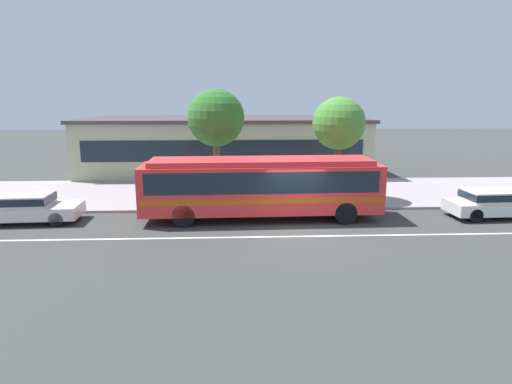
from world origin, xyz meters
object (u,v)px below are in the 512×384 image
(pedestrian_waiting_near_sign, at_px, (233,188))
(bus_stop_sign, at_px, (339,175))
(transit_bus, at_px, (261,184))
(sedan_far_ahead, at_px, (495,202))
(street_tree_mid_block, at_px, (339,124))
(pedestrian_walking_along_curb, at_px, (258,182))
(sedan_behind_bus, at_px, (24,207))
(street_tree_near_stop, at_px, (216,118))

(pedestrian_waiting_near_sign, bearing_deg, bus_stop_sign, 1.88)
(transit_bus, bearing_deg, bus_stop_sign, 26.36)
(sedan_far_ahead, height_order, street_tree_mid_block, street_tree_mid_block)
(sedan_far_ahead, bearing_deg, pedestrian_walking_along_curb, 162.60)
(street_tree_mid_block, bearing_deg, pedestrian_waiting_near_sign, -163.64)
(pedestrian_waiting_near_sign, bearing_deg, transit_bus, -54.19)
(sedan_behind_bus, height_order, bus_stop_sign, bus_stop_sign)
(bus_stop_sign, xyz_separation_m, street_tree_near_stop, (-6.20, 1.90, 2.74))
(sedan_behind_bus, distance_m, street_tree_near_stop, 10.04)
(sedan_behind_bus, xyz_separation_m, pedestrian_waiting_near_sign, (9.31, 1.95, 0.37))
(transit_bus, bearing_deg, street_tree_near_stop, 119.35)
(sedan_far_ahead, xyz_separation_m, street_tree_mid_block, (-6.61, 3.69, 3.40))
(transit_bus, distance_m, sedan_far_ahead, 10.92)
(transit_bus, xyz_separation_m, pedestrian_waiting_near_sign, (-1.31, 1.82, -0.53))
(sedan_behind_bus, xyz_separation_m, bus_stop_sign, (14.64, 2.13, 0.95))
(transit_bus, xyz_separation_m, street_tree_near_stop, (-2.19, 3.89, 2.78))
(sedan_behind_bus, distance_m, sedan_far_ahead, 21.50)
(street_tree_mid_block, bearing_deg, pedestrian_walking_along_curb, -176.09)
(transit_bus, distance_m, pedestrian_walking_along_curb, 3.20)
(pedestrian_walking_along_curb, bearing_deg, bus_stop_sign, -16.38)
(pedestrian_waiting_near_sign, bearing_deg, street_tree_mid_block, 16.36)
(pedestrian_walking_along_curb, bearing_deg, sedan_behind_bus, -162.78)
(transit_bus, bearing_deg, pedestrian_walking_along_curb, 89.53)
(pedestrian_waiting_near_sign, bearing_deg, pedestrian_walking_along_curb, 45.25)
(transit_bus, relative_size, sedan_behind_bus, 2.29)
(transit_bus, height_order, street_tree_near_stop, street_tree_near_stop)
(sedan_far_ahead, distance_m, street_tree_mid_block, 8.30)
(sedan_far_ahead, bearing_deg, bus_stop_sign, 162.01)
(sedan_behind_bus, distance_m, pedestrian_waiting_near_sign, 9.52)
(transit_bus, height_order, bus_stop_sign, transit_bus)
(sedan_behind_bus, relative_size, sedan_far_ahead, 1.05)
(sedan_behind_bus, height_order, street_tree_mid_block, street_tree_mid_block)
(bus_stop_sign, relative_size, street_tree_near_stop, 0.41)
(pedestrian_waiting_near_sign, relative_size, pedestrian_walking_along_curb, 0.96)
(pedestrian_walking_along_curb, relative_size, bus_stop_sign, 0.72)
(sedan_behind_bus, height_order, pedestrian_walking_along_curb, pedestrian_walking_along_curb)
(bus_stop_sign, bearing_deg, sedan_behind_bus, -171.74)
(street_tree_near_stop, bearing_deg, pedestrian_walking_along_curb, -18.09)
(street_tree_mid_block, bearing_deg, sedan_far_ahead, -29.18)
(bus_stop_sign, distance_m, street_tree_mid_block, 2.86)
(sedan_far_ahead, bearing_deg, sedan_behind_bus, 179.73)
(sedan_behind_bus, distance_m, bus_stop_sign, 14.82)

